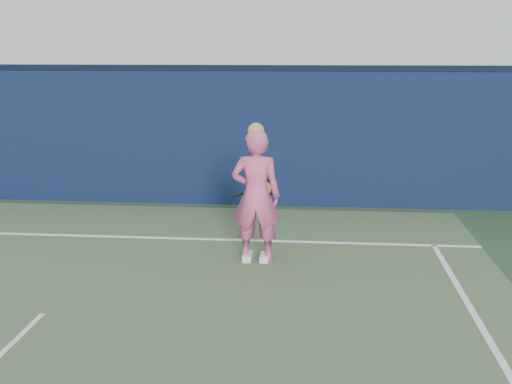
# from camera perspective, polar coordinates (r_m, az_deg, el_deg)

# --- Properties ---
(ground) EXTENTS (80.00, 80.00, 0.00)m
(ground) POSITION_cam_1_polar(r_m,az_deg,el_deg) (6.86, -21.84, -13.44)
(ground) COLOR #2F482C
(ground) RESTS_ON ground
(backstop_wall) EXTENTS (24.00, 0.40, 2.50)m
(backstop_wall) POSITION_cam_1_polar(r_m,az_deg,el_deg) (12.41, -8.69, 4.87)
(backstop_wall) COLOR #0B1833
(backstop_wall) RESTS_ON ground
(wall_cap) EXTENTS (24.00, 0.42, 0.10)m
(wall_cap) POSITION_cam_1_polar(r_m,az_deg,el_deg) (12.30, -8.89, 10.87)
(wall_cap) COLOR black
(wall_cap) RESTS_ON backstop_wall
(player) EXTENTS (0.68, 0.45, 1.94)m
(player) POSITION_cam_1_polar(r_m,az_deg,el_deg) (8.78, -0.00, -0.33)
(player) COLOR #CF5080
(player) RESTS_ON ground
(racket) EXTENTS (0.62, 0.14, 0.33)m
(racket) POSITION_cam_1_polar(r_m,az_deg,el_deg) (9.21, 0.34, 0.21)
(racket) COLOR black
(racket) RESTS_ON ground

